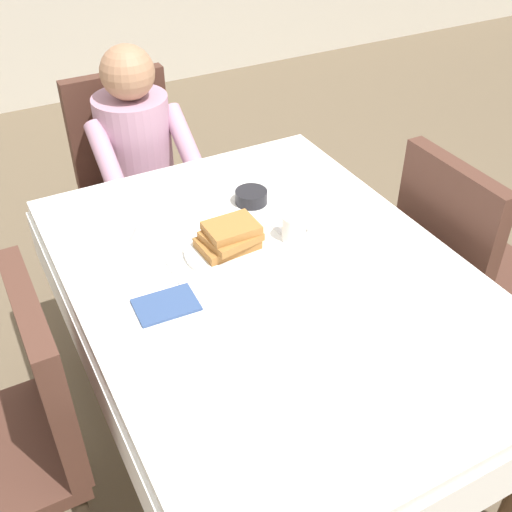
{
  "coord_description": "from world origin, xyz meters",
  "views": [
    {
      "loc": [
        -0.7,
        -1.21,
        1.88
      ],
      "look_at": [
        -0.03,
        0.05,
        0.79
      ],
      "focal_mm": 43.54,
      "sensor_mm": 36.0,
      "label": 1
    }
  ],
  "objects": [
    {
      "name": "ground_plane",
      "position": [
        0.0,
        0.0,
        0.0
      ],
      "size": [
        14.0,
        14.0,
        0.0
      ],
      "primitive_type": "plane",
      "color": "brown"
    },
    {
      "name": "dining_table_main",
      "position": [
        0.0,
        0.0,
        0.65
      ],
      "size": [
        1.12,
        1.52,
        0.74
      ],
      "color": "white",
      "rests_on": "ground"
    },
    {
      "name": "chair_diner",
      "position": [
        -0.06,
        1.17,
        0.53
      ],
      "size": [
        0.44,
        0.45,
        0.93
      ],
      "rotation": [
        0.0,
        0.0,
        3.14
      ],
      "color": "#4C2D23",
      "rests_on": "ground"
    },
    {
      "name": "diner_person",
      "position": [
        -0.06,
        1.01,
        0.67
      ],
      "size": [
        0.4,
        0.43,
        1.12
      ],
      "rotation": [
        0.0,
        0.0,
        3.14
      ],
      "color": "#B2849E",
      "rests_on": "ground"
    },
    {
      "name": "chair_right_side",
      "position": [
        0.77,
        0.0,
        0.53
      ],
      "size": [
        0.45,
        0.44,
        0.93
      ],
      "rotation": [
        0.0,
        0.0,
        -1.57
      ],
      "color": "#4C2D23",
      "rests_on": "ground"
    },
    {
      "name": "chair_left_side",
      "position": [
        -0.77,
        0.0,
        0.53
      ],
      "size": [
        0.45,
        0.44,
        0.93
      ],
      "rotation": [
        0.0,
        0.0,
        1.57
      ],
      "color": "#4C2D23",
      "rests_on": "ground"
    },
    {
      "name": "plate_breakfast",
      "position": [
        -0.06,
        0.17,
        0.75
      ],
      "size": [
        0.28,
        0.28,
        0.02
      ],
      "primitive_type": "cylinder",
      "color": "white",
      "rests_on": "dining_table_main"
    },
    {
      "name": "breakfast_stack",
      "position": [
        -0.06,
        0.17,
        0.79
      ],
      "size": [
        0.19,
        0.16,
        0.08
      ],
      "color": "#A36B33",
      "rests_on": "plate_breakfast"
    },
    {
      "name": "cup_coffee",
      "position": [
        0.15,
        0.13,
        0.78
      ],
      "size": [
        0.11,
        0.08,
        0.08
      ],
      "color": "white",
      "rests_on": "dining_table_main"
    },
    {
      "name": "bowl_butter",
      "position": [
        0.13,
        0.38,
        0.76
      ],
      "size": [
        0.11,
        0.11,
        0.04
      ],
      "primitive_type": "cylinder",
      "color": "black",
      "rests_on": "dining_table_main"
    },
    {
      "name": "syrup_pitcher",
      "position": [
        -0.28,
        0.35,
        0.78
      ],
      "size": [
        0.08,
        0.08,
        0.07
      ],
      "color": "silver",
      "rests_on": "dining_table_main"
    },
    {
      "name": "fork_left_of_plate",
      "position": [
        -0.25,
        0.15,
        0.74
      ],
      "size": [
        0.02,
        0.18,
        0.0
      ],
      "primitive_type": "cube",
      "rotation": [
        0.0,
        0.0,
        1.54
      ],
      "color": "silver",
      "rests_on": "dining_table_main"
    },
    {
      "name": "knife_right_of_plate",
      "position": [
        0.13,
        0.15,
        0.74
      ],
      "size": [
        0.03,
        0.2,
        0.0
      ],
      "primitive_type": "cube",
      "rotation": [
        0.0,
        0.0,
        1.63
      ],
      "color": "silver",
      "rests_on": "dining_table_main"
    },
    {
      "name": "spoon_near_edge",
      "position": [
        -0.09,
        -0.15,
        0.74
      ],
      "size": [
        0.15,
        0.05,
        0.0
      ],
      "primitive_type": "cube",
      "rotation": [
        0.0,
        0.0,
        0.24
      ],
      "color": "silver",
      "rests_on": "dining_table_main"
    },
    {
      "name": "napkin_folded",
      "position": [
        -0.32,
        0.02,
        0.74
      ],
      "size": [
        0.18,
        0.13,
        0.01
      ],
      "primitive_type": "cube",
      "rotation": [
        0.0,
        0.0,
        -0.05
      ],
      "color": "#334C7F",
      "rests_on": "dining_table_main"
    }
  ]
}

